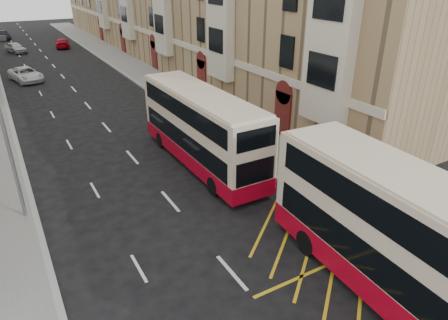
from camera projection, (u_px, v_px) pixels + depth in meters
pavement_right at (166, 87)px, 39.15m from camera, size 4.00×120.00×0.15m
kerb_right at (147, 90)px, 38.25m from camera, size 0.25×120.00×0.15m
kerb_left at (8, 109)px, 32.86m from camera, size 0.25×120.00×0.15m
road_markings at (55, 67)px, 47.34m from camera, size 10.00×110.00×0.01m
guard_railing at (325, 192)px, 19.03m from camera, size 0.06×6.56×1.01m
street_lamp_near at (4, 124)px, 16.64m from camera, size 0.93×0.18×8.00m
double_decker_front at (416, 249)px, 12.72m from camera, size 3.28×11.88×4.69m
double_decker_rear at (201, 129)px, 22.82m from camera, size 2.64×11.08×4.41m
pedestrian_mid at (429, 212)px, 17.32m from camera, size 0.80×0.64×1.57m
pedestrian_far at (394, 203)px, 17.63m from camera, size 1.19×0.69×1.91m
white_van at (26, 74)px, 41.24m from camera, size 3.40×5.45×1.40m
car_silver at (16, 48)px, 55.35m from camera, size 2.93×4.51×1.43m
car_dark at (2, 35)px, 65.98m from camera, size 2.32×4.49×1.41m
car_red at (62, 43)px, 59.15m from camera, size 2.46×4.83×1.34m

